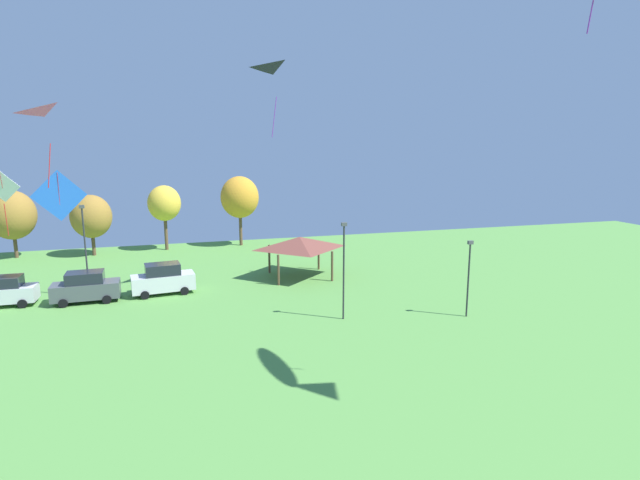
% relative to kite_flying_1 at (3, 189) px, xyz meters
% --- Properties ---
extents(kite_flying_1, '(2.23, 0.78, 4.48)m').
position_rel_kite_flying_1_xyz_m(kite_flying_1, '(0.00, 0.00, 0.00)').
color(kite_flying_1, white).
extents(kite_flying_2, '(3.29, 3.54, 4.85)m').
position_rel_kite_flying_1_xyz_m(kite_flying_2, '(19.30, -1.05, 7.81)').
color(kite_flying_2, black).
extents(kite_flying_4, '(3.36, 0.99, 3.48)m').
position_rel_kite_flying_1_xyz_m(kite_flying_4, '(3.62, -1.04, -0.47)').
color(kite_flying_4, blue).
extents(kite_flying_5, '(2.25, 2.97, 4.48)m').
position_rel_kite_flying_1_xyz_m(kite_flying_5, '(4.82, -4.93, 4.32)').
color(kite_flying_5, '#E54C93').
extents(parked_car_leftmost, '(4.10, 2.00, 2.19)m').
position_rel_kite_flying_1_xyz_m(parked_car_leftmost, '(-1.06, 1.46, -7.51)').
color(parked_car_leftmost, silver).
rests_on(parked_car_leftmost, ground).
extents(parked_car_second_from_left, '(4.76, 2.24, 2.30)m').
position_rel_kite_flying_1_xyz_m(parked_car_second_from_left, '(4.41, 0.85, -7.47)').
color(parked_car_second_from_left, '#4C5156').
rests_on(parked_car_second_from_left, ground).
extents(parked_car_third_from_left, '(4.91, 2.47, 2.42)m').
position_rel_kite_flying_1_xyz_m(parked_car_third_from_left, '(9.88, 1.43, -7.41)').
color(parked_car_third_from_left, silver).
rests_on(parked_car_third_from_left, ground).
extents(park_pavilion, '(6.04, 5.48, 3.60)m').
position_rel_kite_flying_1_xyz_m(park_pavilion, '(21.36, 3.47, -5.53)').
color(park_pavilion, brown).
rests_on(park_pavilion, ground).
extents(light_post_0, '(0.36, 0.20, 7.13)m').
position_rel_kite_flying_1_xyz_m(light_post_0, '(4.43, 1.92, -4.63)').
color(light_post_0, '#2D2D33').
rests_on(light_post_0, ground).
extents(light_post_1, '(0.36, 0.20, 5.26)m').
position_rel_kite_flying_1_xyz_m(light_post_1, '(29.85, -9.70, -5.59)').
color(light_post_1, '#2D2D33').
rests_on(light_post_1, ground).
extents(light_post_2, '(0.36, 0.20, 6.57)m').
position_rel_kite_flying_1_xyz_m(light_post_2, '(21.61, -7.88, -4.92)').
color(light_post_2, '#2D2D33').
rests_on(light_post_2, ground).
extents(treeline_tree_0, '(4.59, 4.59, 6.98)m').
position_rel_kite_flying_1_xyz_m(treeline_tree_0, '(-5.07, 18.89, -4.16)').
color(treeline_tree_0, brown).
rests_on(treeline_tree_0, ground).
extents(treeline_tree_1, '(4.11, 4.11, 6.41)m').
position_rel_kite_flying_1_xyz_m(treeline_tree_1, '(2.49, 17.89, -4.47)').
color(treeline_tree_1, brown).
rests_on(treeline_tree_1, ground).
extents(treeline_tree_2, '(3.55, 3.55, 7.15)m').
position_rel_kite_flying_1_xyz_m(treeline_tree_2, '(9.83, 18.80, -3.44)').
color(treeline_tree_2, brown).
rests_on(treeline_tree_2, ground).
extents(treeline_tree_3, '(4.33, 4.33, 7.98)m').
position_rel_kite_flying_1_xyz_m(treeline_tree_3, '(18.10, 19.03, -3.03)').
color(treeline_tree_3, brown).
rests_on(treeline_tree_3, ground).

